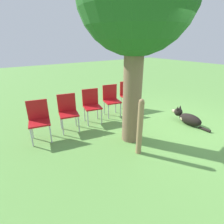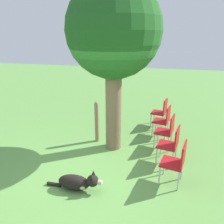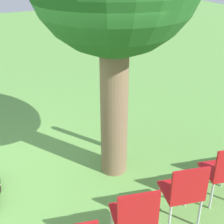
{
  "view_description": "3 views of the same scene",
  "coord_description": "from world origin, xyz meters",
  "px_view_note": "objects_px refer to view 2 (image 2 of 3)",
  "views": [
    {
      "loc": [
        -2.45,
        3.5,
        2.1
      ],
      "look_at": [
        0.85,
        1.19,
        0.45
      ],
      "focal_mm": 28.0,
      "sensor_mm": 36.0,
      "label": 1
    },
    {
      "loc": [
        1.34,
        -3.82,
        2.83
      ],
      "look_at": [
        0.13,
        1.21,
        0.95
      ],
      "focal_mm": 35.0,
      "sensor_mm": 36.0,
      "label": 2
    },
    {
      "loc": [
        3.71,
        -0.57,
        3.0
      ],
      "look_at": [
        0.3,
        1.05,
        1.06
      ],
      "focal_mm": 50.0,
      "sensor_mm": 36.0,
      "label": 3
    }
  ],
  "objects_px": {
    "red_chair_2": "(167,130)",
    "red_chair_3": "(164,119)",
    "dog": "(78,182)",
    "red_chair_1": "(171,143)",
    "oak_tree": "(114,33)",
    "red_chair_0": "(177,160)",
    "red_chair_4": "(161,111)",
    "fence_post": "(97,122)"
  },
  "relations": [
    {
      "from": "oak_tree",
      "to": "red_chair_2",
      "type": "bearing_deg",
      "value": 11.1
    },
    {
      "from": "red_chair_0",
      "to": "red_chair_1",
      "type": "height_order",
      "value": "same"
    },
    {
      "from": "red_chair_0",
      "to": "red_chair_1",
      "type": "bearing_deg",
      "value": -70.29
    },
    {
      "from": "dog",
      "to": "red_chair_0",
      "type": "relative_size",
      "value": 1.24
    },
    {
      "from": "red_chair_1",
      "to": "red_chair_4",
      "type": "relative_size",
      "value": 1.0
    },
    {
      "from": "red_chair_2",
      "to": "dog",
      "type": "bearing_deg",
      "value": 64.06
    },
    {
      "from": "dog",
      "to": "red_chair_4",
      "type": "height_order",
      "value": "red_chair_4"
    },
    {
      "from": "red_chair_2",
      "to": "red_chair_4",
      "type": "relative_size",
      "value": 1.0
    },
    {
      "from": "oak_tree",
      "to": "red_chair_1",
      "type": "distance_m",
      "value": 2.74
    },
    {
      "from": "oak_tree",
      "to": "red_chair_3",
      "type": "xyz_separation_m",
      "value": [
        1.25,
        0.97,
        -2.29
      ]
    },
    {
      "from": "oak_tree",
      "to": "dog",
      "type": "bearing_deg",
      "value": -98.85
    },
    {
      "from": "red_chair_0",
      "to": "red_chair_3",
      "type": "relative_size",
      "value": 1.0
    },
    {
      "from": "red_chair_2",
      "to": "red_chair_4",
      "type": "distance_m",
      "value": 1.43
    },
    {
      "from": "red_chair_3",
      "to": "red_chair_4",
      "type": "bearing_deg",
      "value": -70.29
    },
    {
      "from": "oak_tree",
      "to": "red_chair_0",
      "type": "bearing_deg",
      "value": -37.24
    },
    {
      "from": "oak_tree",
      "to": "dog",
      "type": "xyz_separation_m",
      "value": [
        -0.28,
        -1.77,
        -2.65
      ]
    },
    {
      "from": "fence_post",
      "to": "red_chair_1",
      "type": "bearing_deg",
      "value": -19.12
    },
    {
      "from": "oak_tree",
      "to": "red_chair_4",
      "type": "bearing_deg",
      "value": 55.43
    },
    {
      "from": "dog",
      "to": "red_chair_2",
      "type": "xyz_separation_m",
      "value": [
        1.61,
        2.04,
        0.36
      ]
    },
    {
      "from": "red_chair_1",
      "to": "red_chair_2",
      "type": "distance_m",
      "value": 0.71
    },
    {
      "from": "red_chair_1",
      "to": "red_chair_4",
      "type": "bearing_deg",
      "value": -70.29
    },
    {
      "from": "oak_tree",
      "to": "red_chair_4",
      "type": "distance_m",
      "value": 3.07
    },
    {
      "from": "red_chair_0",
      "to": "red_chair_4",
      "type": "relative_size",
      "value": 1.0
    },
    {
      "from": "red_chair_4",
      "to": "fence_post",
      "type": "bearing_deg",
      "value": 53.36
    },
    {
      "from": "fence_post",
      "to": "red_chair_4",
      "type": "distance_m",
      "value": 2.21
    },
    {
      "from": "red_chair_3",
      "to": "red_chair_4",
      "type": "distance_m",
      "value": 0.71
    },
    {
      "from": "dog",
      "to": "red_chair_3",
      "type": "distance_m",
      "value": 3.16
    },
    {
      "from": "red_chair_0",
      "to": "red_chair_2",
      "type": "distance_m",
      "value": 1.43
    },
    {
      "from": "dog",
      "to": "fence_post",
      "type": "xyz_separation_m",
      "value": [
        -0.24,
        2.0,
        0.41
      ]
    },
    {
      "from": "dog",
      "to": "red_chair_4",
      "type": "xyz_separation_m",
      "value": [
        1.43,
        3.45,
        0.36
      ]
    },
    {
      "from": "red_chair_2",
      "to": "red_chair_3",
      "type": "height_order",
      "value": "same"
    },
    {
      "from": "red_chair_0",
      "to": "fence_post",
      "type": "bearing_deg",
      "value": -21.76
    },
    {
      "from": "red_chair_1",
      "to": "red_chair_4",
      "type": "height_order",
      "value": "same"
    },
    {
      "from": "red_chair_4",
      "to": "red_chair_2",
      "type": "bearing_deg",
      "value": 109.71
    },
    {
      "from": "red_chair_0",
      "to": "red_chair_2",
      "type": "xyz_separation_m",
      "value": [
        -0.18,
        1.42,
        0.0
      ]
    },
    {
      "from": "dog",
      "to": "red_chair_1",
      "type": "height_order",
      "value": "red_chair_1"
    },
    {
      "from": "dog",
      "to": "red_chair_2",
      "type": "distance_m",
      "value": 2.62
    },
    {
      "from": "red_chair_1",
      "to": "red_chair_3",
      "type": "xyz_separation_m",
      "value": [
        -0.18,
        1.42,
        0.0
      ]
    },
    {
      "from": "dog",
      "to": "red_chair_4",
      "type": "bearing_deg",
      "value": 66.17
    },
    {
      "from": "oak_tree",
      "to": "red_chair_1",
      "type": "xyz_separation_m",
      "value": [
        1.43,
        -0.45,
        -2.29
      ]
    },
    {
      "from": "oak_tree",
      "to": "red_chair_3",
      "type": "height_order",
      "value": "oak_tree"
    },
    {
      "from": "red_chair_2",
      "to": "oak_tree",
      "type": "bearing_deg",
      "value": 23.53
    }
  ]
}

